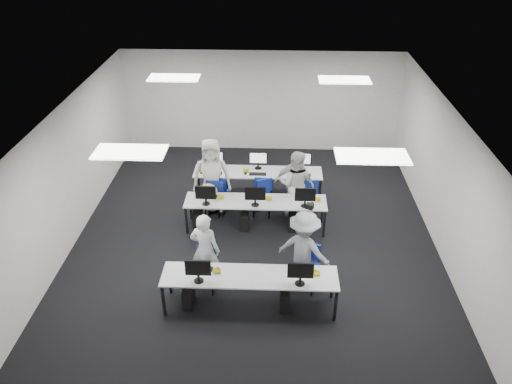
{
  "coord_description": "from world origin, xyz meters",
  "views": [
    {
      "loc": [
        0.4,
        -9.4,
        6.61
      ],
      "look_at": [
        0.01,
        0.14,
        1.0
      ],
      "focal_mm": 35.0,
      "sensor_mm": 36.0,
      "label": 1
    }
  ],
  "objects_px": {
    "student_1": "(295,184)",
    "chair_6": "(262,197)",
    "student_2": "(212,176)",
    "chair_1": "(305,274)",
    "desk_mid": "(256,203)",
    "chair_3": "(262,203)",
    "chair_4": "(301,208)",
    "chair_5": "(218,200)",
    "student_0": "(205,250)",
    "photographer": "(304,250)",
    "desk_front": "(250,278)",
    "student_3": "(294,184)",
    "chair_7": "(306,199)",
    "chair_0": "(206,276)",
    "chair_2": "(216,202)"
  },
  "relations": [
    {
      "from": "chair_4",
      "to": "chair_5",
      "type": "relative_size",
      "value": 0.96
    },
    {
      "from": "chair_1",
      "to": "student_2",
      "type": "distance_m",
      "value": 3.54
    },
    {
      "from": "chair_3",
      "to": "chair_5",
      "type": "relative_size",
      "value": 0.93
    },
    {
      "from": "chair_7",
      "to": "student_3",
      "type": "height_order",
      "value": "student_3"
    },
    {
      "from": "desk_mid",
      "to": "chair_2",
      "type": "distance_m",
      "value": 1.25
    },
    {
      "from": "chair_3",
      "to": "photographer",
      "type": "distance_m",
      "value": 2.76
    },
    {
      "from": "student_0",
      "to": "student_2",
      "type": "relative_size",
      "value": 0.86
    },
    {
      "from": "desk_front",
      "to": "chair_5",
      "type": "xyz_separation_m",
      "value": [
        -0.94,
        3.32,
        -0.39
      ]
    },
    {
      "from": "desk_mid",
      "to": "student_1",
      "type": "distance_m",
      "value": 1.13
    },
    {
      "from": "chair_1",
      "to": "chair_6",
      "type": "relative_size",
      "value": 1.06
    },
    {
      "from": "chair_1",
      "to": "student_0",
      "type": "height_order",
      "value": "student_0"
    },
    {
      "from": "chair_1",
      "to": "desk_mid",
      "type": "bearing_deg",
      "value": 138.17
    },
    {
      "from": "chair_4",
      "to": "student_3",
      "type": "relative_size",
      "value": 0.55
    },
    {
      "from": "student_2",
      "to": "chair_1",
      "type": "bearing_deg",
      "value": -57.84
    },
    {
      "from": "chair_2",
      "to": "photographer",
      "type": "height_order",
      "value": "photographer"
    },
    {
      "from": "chair_0",
      "to": "chair_7",
      "type": "height_order",
      "value": "chair_7"
    },
    {
      "from": "desk_mid",
      "to": "chair_3",
      "type": "relative_size",
      "value": 3.71
    },
    {
      "from": "chair_1",
      "to": "chair_5",
      "type": "distance_m",
      "value": 3.36
    },
    {
      "from": "chair_1",
      "to": "chair_5",
      "type": "height_order",
      "value": "chair_5"
    },
    {
      "from": "chair_1",
      "to": "chair_7",
      "type": "height_order",
      "value": "chair_1"
    },
    {
      "from": "chair_2",
      "to": "student_1",
      "type": "bearing_deg",
      "value": 21.31
    },
    {
      "from": "chair_6",
      "to": "photographer",
      "type": "relative_size",
      "value": 0.52
    },
    {
      "from": "desk_mid",
      "to": "photographer",
      "type": "xyz_separation_m",
      "value": [
        1.0,
        -1.9,
        0.14
      ]
    },
    {
      "from": "student_1",
      "to": "chair_6",
      "type": "bearing_deg",
      "value": -10.66
    },
    {
      "from": "chair_4",
      "to": "chair_5",
      "type": "bearing_deg",
      "value": 171.63
    },
    {
      "from": "desk_mid",
      "to": "student_2",
      "type": "distance_m",
      "value": 1.35
    },
    {
      "from": "chair_4",
      "to": "student_0",
      "type": "bearing_deg",
      "value": -129.56
    },
    {
      "from": "student_1",
      "to": "chair_1",
      "type": "bearing_deg",
      "value": 103.45
    },
    {
      "from": "student_0",
      "to": "student_1",
      "type": "xyz_separation_m",
      "value": [
        1.8,
        2.61,
        0.03
      ]
    },
    {
      "from": "chair_2",
      "to": "chair_6",
      "type": "relative_size",
      "value": 0.99
    },
    {
      "from": "chair_1",
      "to": "student_3",
      "type": "height_order",
      "value": "student_3"
    },
    {
      "from": "chair_4",
      "to": "chair_6",
      "type": "distance_m",
      "value": 1.07
    },
    {
      "from": "desk_mid",
      "to": "photographer",
      "type": "height_order",
      "value": "photographer"
    },
    {
      "from": "chair_6",
      "to": "student_3",
      "type": "height_order",
      "value": "student_3"
    },
    {
      "from": "chair_0",
      "to": "chair_6",
      "type": "distance_m",
      "value": 3.2
    },
    {
      "from": "chair_3",
      "to": "chair_7",
      "type": "bearing_deg",
      "value": 13.59
    },
    {
      "from": "desk_front",
      "to": "chair_1",
      "type": "height_order",
      "value": "chair_1"
    },
    {
      "from": "desk_front",
      "to": "student_0",
      "type": "relative_size",
      "value": 1.99
    },
    {
      "from": "chair_1",
      "to": "chair_4",
      "type": "height_order",
      "value": "chair_1"
    },
    {
      "from": "chair_6",
      "to": "student_2",
      "type": "bearing_deg",
      "value": 166.77
    },
    {
      "from": "chair_7",
      "to": "student_3",
      "type": "bearing_deg",
      "value": -162.64
    },
    {
      "from": "chair_0",
      "to": "chair_7",
      "type": "distance_m",
      "value": 3.61
    },
    {
      "from": "chair_4",
      "to": "student_2",
      "type": "height_order",
      "value": "student_2"
    },
    {
      "from": "student_0",
      "to": "student_1",
      "type": "height_order",
      "value": "student_1"
    },
    {
      "from": "chair_2",
      "to": "student_2",
      "type": "xyz_separation_m",
      "value": [
        -0.09,
        0.13,
        0.66
      ]
    },
    {
      "from": "student_1",
      "to": "chair_3",
      "type": "bearing_deg",
      "value": 9.06
    },
    {
      "from": "photographer",
      "to": "chair_7",
      "type": "bearing_deg",
      "value": -69.83
    },
    {
      "from": "chair_3",
      "to": "student_3",
      "type": "relative_size",
      "value": 0.53
    },
    {
      "from": "chair_6",
      "to": "student_1",
      "type": "distance_m",
      "value": 1.02
    },
    {
      "from": "chair_2",
      "to": "student_2",
      "type": "bearing_deg",
      "value": 146.67
    }
  ]
}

